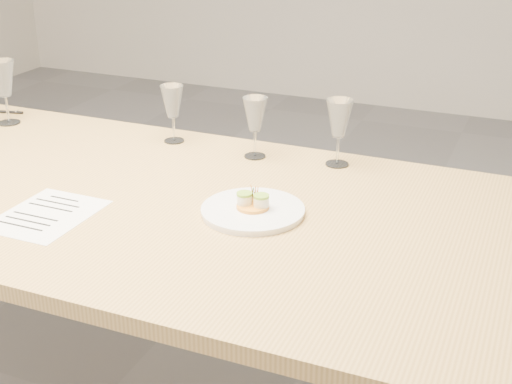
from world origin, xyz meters
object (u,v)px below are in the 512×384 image
at_px(recipe_sheet, 47,215).
at_px(ballpoint_pen, 5,112).
at_px(dinner_plate, 253,210).
at_px(wine_glass_0, 3,80).
at_px(wine_glass_2, 255,116).
at_px(wine_glass_3, 339,120).
at_px(dining_table, 78,205).
at_px(wine_glass_1, 172,103).

distance_m(recipe_sheet, ballpoint_pen, 0.91).
xyz_separation_m(dinner_plate, ballpoint_pen, (-1.12, 0.42, -0.01)).
distance_m(wine_glass_0, wine_glass_2, 0.88).
bearing_deg(ballpoint_pen, wine_glass_3, -14.94).
relative_size(dining_table, wine_glass_2, 13.30).
xyz_separation_m(wine_glass_0, wine_glass_1, (0.60, 0.06, -0.02)).
distance_m(dinner_plate, wine_glass_1, 0.59).
distance_m(wine_glass_0, wine_glass_1, 0.60).
bearing_deg(wine_glass_0, wine_glass_2, 1.90).
bearing_deg(dinner_plate, dining_table, -179.65).
height_order(recipe_sheet, wine_glass_2, wine_glass_2).
bearing_deg(recipe_sheet, wine_glass_1, 87.93).
bearing_deg(wine_glass_3, dinner_plate, -103.23).
bearing_deg(recipe_sheet, ballpoint_pen, 137.41).
xyz_separation_m(dinner_plate, recipe_sheet, (-0.46, -0.20, -0.01)).
bearing_deg(recipe_sheet, dining_table, 107.36).
height_order(dinner_plate, wine_glass_0, wine_glass_0).
bearing_deg(dining_table, recipe_sheet, -73.11).
distance_m(recipe_sheet, wine_glass_2, 0.66).
bearing_deg(dinner_plate, ballpoint_pen, 159.58).
bearing_deg(dining_table, wine_glass_2, 44.59).
bearing_deg(wine_glass_0, wine_glass_3, 3.14).
height_order(recipe_sheet, ballpoint_pen, ballpoint_pen).
bearing_deg(wine_glass_3, wine_glass_0, -176.86).
distance_m(dining_table, wine_glass_2, 0.56).
relative_size(recipe_sheet, ballpoint_pen, 1.96).
bearing_deg(wine_glass_1, wine_glass_2, -5.36).
distance_m(dining_table, recipe_sheet, 0.22).
height_order(dining_table, recipe_sheet, recipe_sheet).
distance_m(dinner_plate, wine_glass_0, 1.09).
distance_m(recipe_sheet, wine_glass_3, 0.83).
height_order(dining_table, wine_glass_3, wine_glass_3).
relative_size(wine_glass_0, wine_glass_1, 1.19).
relative_size(dining_table, dinner_plate, 9.46).
distance_m(dinner_plate, recipe_sheet, 0.50).
bearing_deg(ballpoint_pen, wine_glass_0, -56.43).
height_order(wine_glass_0, wine_glass_2, wine_glass_0).
bearing_deg(wine_glass_2, ballpoint_pen, 176.77).
height_order(recipe_sheet, wine_glass_1, wine_glass_1).
xyz_separation_m(recipe_sheet, wine_glass_3, (0.55, 0.60, 0.13)).
xyz_separation_m(wine_glass_2, wine_glass_3, (0.24, 0.03, 0.01)).
xyz_separation_m(wine_glass_0, wine_glass_3, (1.13, 0.06, -0.01)).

